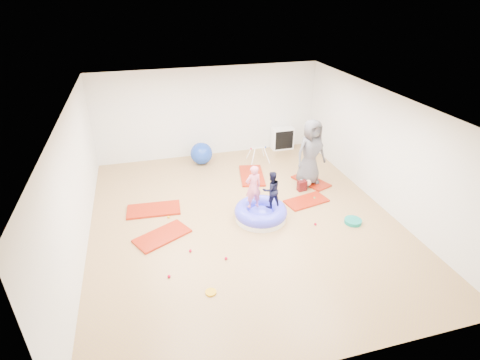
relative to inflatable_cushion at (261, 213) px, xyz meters
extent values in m
cube|color=#9D734E|center=(-0.41, 0.08, -0.15)|extent=(7.00, 8.00, 0.01)
cube|color=silver|center=(-0.41, 0.08, 2.65)|extent=(7.00, 8.00, 0.01)
cube|color=silver|center=(-0.41, 4.08, 1.25)|extent=(7.00, 0.01, 2.80)
cube|color=silver|center=(-0.41, -3.92, 1.25)|extent=(7.00, 0.01, 2.80)
cube|color=silver|center=(-3.91, 0.08, 1.25)|extent=(0.01, 8.00, 2.80)
cube|color=silver|center=(3.09, 0.08, 1.25)|extent=(0.01, 8.00, 2.80)
cube|color=#9D2411|center=(-2.33, -0.13, -0.13)|extent=(1.34, 1.09, 0.05)
cube|color=#9D2411|center=(-2.44, 1.02, -0.13)|extent=(1.33, 0.73, 0.05)
cube|color=#9D2411|center=(0.44, 2.15, -0.13)|extent=(0.89, 1.40, 0.05)
cube|color=#9D2411|center=(1.37, 0.41, -0.13)|extent=(1.18, 0.76, 0.05)
cube|color=#9D2411|center=(1.95, 1.38, -0.13)|extent=(0.91, 1.20, 0.04)
cylinder|color=white|center=(0.00, 0.00, -0.09)|extent=(1.21, 1.21, 0.14)
torus|color=#3E40F0|center=(0.00, 0.00, 0.04)|extent=(1.25, 1.25, 0.33)
ellipsoid|color=#3E40F0|center=(0.00, 0.00, -0.04)|extent=(0.66, 0.66, 0.30)
imported|color=#D76885|center=(-0.18, 0.06, 0.74)|extent=(0.42, 0.31, 1.07)
imported|color=black|center=(0.23, -0.03, 0.66)|extent=(0.48, 0.39, 0.90)
imported|color=#48474D|center=(1.83, 1.32, 0.80)|extent=(0.98, 0.74, 1.81)
ellipsoid|color=#96CDF1|center=(1.70, 1.23, -0.01)|extent=(0.36, 0.23, 0.21)
sphere|color=#E6AF8F|center=(1.70, 1.06, 0.02)|extent=(0.17, 0.17, 0.17)
sphere|color=#C20026|center=(-1.81, -0.82, -0.12)|extent=(0.06, 0.06, 0.06)
sphere|color=#C20026|center=(-2.32, -1.48, -0.12)|extent=(0.06, 0.06, 0.06)
sphere|color=#D79A0A|center=(-2.12, 0.58, -0.12)|extent=(0.06, 0.06, 0.06)
sphere|color=green|center=(1.63, 0.48, -0.12)|extent=(0.06, 0.06, 0.06)
sphere|color=#C20026|center=(1.14, -0.62, -0.12)|extent=(0.06, 0.06, 0.06)
sphere|color=#1437A3|center=(-0.06, -0.33, -0.12)|extent=(0.06, 0.06, 0.06)
sphere|color=#C20026|center=(-1.15, -1.25, -0.12)|extent=(0.06, 0.06, 0.06)
sphere|color=#1437A3|center=(0.88, 1.42, -0.12)|extent=(0.06, 0.06, 0.06)
sphere|color=#1437A3|center=(-0.81, 3.41, 0.18)|extent=(0.68, 0.68, 0.68)
sphere|color=orange|center=(-0.72, 3.46, 0.02)|extent=(0.35, 0.35, 0.35)
cylinder|color=white|center=(0.69, 2.87, 0.10)|extent=(0.18, 0.18, 0.48)
cylinder|color=white|center=(0.69, 3.28, 0.10)|extent=(0.18, 0.18, 0.48)
cylinder|color=white|center=(1.14, 2.87, 0.10)|extent=(0.18, 0.18, 0.48)
cylinder|color=white|center=(1.14, 3.28, 0.10)|extent=(0.18, 0.18, 0.48)
cylinder|color=white|center=(0.92, 3.08, 0.31)|extent=(0.46, 0.03, 0.03)
sphere|color=#C20026|center=(0.68, 3.08, 0.31)|extent=(0.06, 0.06, 0.06)
sphere|color=#1437A3|center=(1.15, 3.08, 0.31)|extent=(0.06, 0.06, 0.06)
cube|color=white|center=(2.03, 3.88, 0.21)|extent=(0.72, 0.35, 0.72)
cube|color=black|center=(2.03, 3.71, 0.21)|extent=(0.62, 0.02, 0.62)
cube|color=white|center=(2.03, 3.82, 0.21)|extent=(0.02, 0.25, 0.64)
cube|color=white|center=(2.03, 3.82, 0.21)|extent=(0.64, 0.25, 0.02)
cylinder|color=#0A7769|center=(2.03, -0.76, -0.11)|extent=(0.40, 0.40, 0.09)
cube|color=maroon|center=(1.50, 1.00, -0.01)|extent=(0.27, 0.19, 0.28)
cylinder|color=#D79A0A|center=(-1.63, -2.08, -0.14)|extent=(0.20, 0.20, 0.03)
camera|label=1|loc=(-2.45, -7.09, 4.83)|focal=28.00mm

